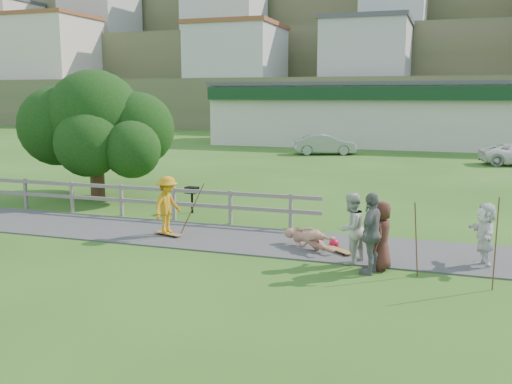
% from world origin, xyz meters
% --- Properties ---
extents(ground, '(260.00, 260.00, 0.00)m').
position_xyz_m(ground, '(0.00, 0.00, 0.00)').
color(ground, '#275217').
rests_on(ground, ground).
extents(path, '(34.00, 3.00, 0.04)m').
position_xyz_m(path, '(0.00, 1.50, 0.02)').
color(path, '#3D3E40').
rests_on(path, ground).
extents(fence, '(15.05, 0.10, 1.10)m').
position_xyz_m(fence, '(-4.62, 3.30, 0.72)').
color(fence, '#605A54').
rests_on(fence, ground).
extents(strip_mall, '(32.50, 10.75, 5.10)m').
position_xyz_m(strip_mall, '(4.00, 34.94, 2.58)').
color(strip_mall, beige).
rests_on(strip_mall, ground).
extents(hillside, '(220.00, 67.00, 47.50)m').
position_xyz_m(hillside, '(0.00, 91.31, 14.41)').
color(hillside, '#505C36').
rests_on(hillside, ground).
extents(skater_rider, '(0.80, 1.18, 1.69)m').
position_xyz_m(skater_rider, '(-1.14, 1.16, 0.85)').
color(skater_rider, orange).
rests_on(skater_rider, ground).
extents(skater_fallen, '(1.31, 1.68, 0.63)m').
position_xyz_m(skater_fallen, '(3.12, 1.07, 0.32)').
color(skater_fallen, '#AD755F').
rests_on(skater_fallen, ground).
extents(spectator_a, '(0.96, 1.06, 1.76)m').
position_xyz_m(spectator_a, '(4.35, 0.19, 0.88)').
color(spectator_a, beige).
rests_on(spectator_a, ground).
extents(spectator_b, '(0.69, 1.19, 1.91)m').
position_xyz_m(spectator_b, '(4.93, -0.44, 0.96)').
color(spectator_b, slate).
rests_on(spectator_b, ground).
extents(spectator_c, '(0.54, 0.82, 1.66)m').
position_xyz_m(spectator_c, '(5.10, -0.07, 0.83)').
color(spectator_c, '#4D261F').
rests_on(spectator_c, ground).
extents(spectator_d, '(0.75, 1.54, 1.59)m').
position_xyz_m(spectator_d, '(7.46, 0.89, 0.79)').
color(spectator_d, silver).
rests_on(spectator_d, ground).
extents(car_silver, '(4.53, 2.80, 1.41)m').
position_xyz_m(car_silver, '(-1.53, 25.56, 0.70)').
color(car_silver, '#929499').
rests_on(car_silver, ground).
extents(tree, '(6.07, 6.07, 4.02)m').
position_xyz_m(tree, '(-6.91, 6.23, 2.01)').
color(tree, black).
rests_on(tree, ground).
extents(bbq, '(0.45, 0.35, 0.93)m').
position_xyz_m(bbq, '(-1.90, 4.50, 0.47)').
color(bbq, black).
rests_on(bbq, ground).
extents(longboard_rider, '(0.95, 0.48, 0.10)m').
position_xyz_m(longboard_rider, '(-1.14, 1.16, 0.05)').
color(longboard_rider, olive).
rests_on(longboard_rider, ground).
extents(longboard_fallen, '(0.90, 0.79, 0.11)m').
position_xyz_m(longboard_fallen, '(3.92, 0.97, 0.05)').
color(longboard_fallen, olive).
rests_on(longboard_fallen, ground).
extents(helmet, '(0.27, 0.27, 0.27)m').
position_xyz_m(helmet, '(3.72, 1.42, 0.13)').
color(helmet, red).
rests_on(helmet, ground).
extents(pole_rider, '(0.03, 0.03, 1.76)m').
position_xyz_m(pole_rider, '(-0.54, 1.56, 0.88)').
color(pole_rider, '#553522').
rests_on(pole_rider, ground).
extents(pole_spec_left, '(0.03, 0.03, 1.73)m').
position_xyz_m(pole_spec_left, '(5.93, -0.34, 0.86)').
color(pole_spec_left, '#553522').
rests_on(pole_spec_left, ground).
extents(pole_spec_right, '(0.03, 0.03, 2.02)m').
position_xyz_m(pole_spec_right, '(7.56, -0.80, 1.01)').
color(pole_spec_right, '#553522').
rests_on(pole_spec_right, ground).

